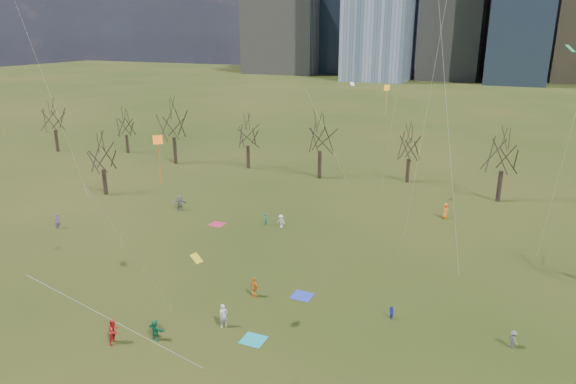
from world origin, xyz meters
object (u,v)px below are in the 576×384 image
at_px(blanket_navy, 302,296).
at_px(person_1, 224,316).
at_px(person_2, 114,331).
at_px(blanket_teal, 253,340).
at_px(blanket_crimson, 217,224).
at_px(person_4, 254,287).

xyz_separation_m(blanket_navy, person_1, (-3.55, -6.37, 0.88)).
relative_size(blanket_navy, person_2, 0.88).
xyz_separation_m(blanket_teal, blanket_crimson, (-13.59, 18.12, 0.00)).
xyz_separation_m(blanket_crimson, person_2, (5.01, -22.13, 0.90)).
bearing_deg(blanket_navy, blanket_teal, -96.91).
xyz_separation_m(blanket_navy, blanket_crimson, (-14.44, 11.11, 0.00)).
bearing_deg(blanket_navy, person_2, -130.54).
xyz_separation_m(person_1, person_2, (-5.88, -4.65, 0.01)).
relative_size(blanket_navy, person_4, 0.96).
distance_m(person_2, person_4, 11.16).
bearing_deg(blanket_navy, person_1, -119.14).
height_order(blanket_teal, blanket_navy, same).
bearing_deg(blanket_teal, person_1, 166.65).
bearing_deg(person_1, person_2, 169.03).
relative_size(blanket_navy, person_1, 0.89).
bearing_deg(person_4, person_2, 80.60).
bearing_deg(person_2, person_4, -37.07).
height_order(person_2, person_4, person_2).
xyz_separation_m(blanket_navy, person_2, (-9.43, -11.03, 0.90)).
bearing_deg(person_1, blanket_crimson, 72.58).
distance_m(blanket_navy, blanket_crimson, 18.22).
bearing_deg(person_2, blanket_navy, -45.38).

